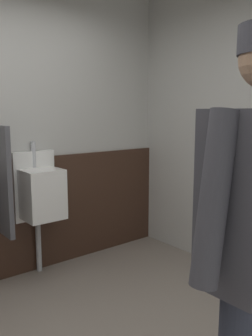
# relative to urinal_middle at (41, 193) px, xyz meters

# --- Properties ---
(urinal_middle) EXTENTS (0.40, 0.34, 1.24)m
(urinal_middle) POSITION_rel_urinal_middle_xyz_m (0.00, 0.00, 0.00)
(urinal_middle) COLOR white
(urinal_middle) RESTS_ON ground_plane
(privacy_divider_panel) EXTENTS (0.04, 0.40, 0.90)m
(privacy_divider_panel) POSITION_rel_urinal_middle_xyz_m (-0.38, -0.07, 0.17)
(privacy_divider_panel) COLOR #4C4C51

